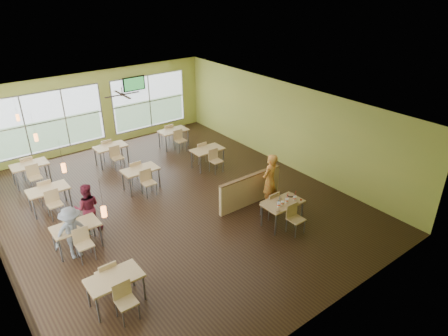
{
  "coord_description": "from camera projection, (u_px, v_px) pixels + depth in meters",
  "views": [
    {
      "loc": [
        -5.41,
        -9.85,
        6.79
      ],
      "look_at": [
        1.52,
        -0.81,
        1.15
      ],
      "focal_mm": 32.0,
      "sensor_mm": 36.0,
      "label": 1
    }
  ],
  "objects": [
    {
      "name": "man_plaid",
      "position": [
        270.0,
        181.0,
        12.49
      ],
      "size": [
        0.74,
        0.59,
        1.78
      ],
      "primitive_type": "imported",
      "rotation": [
        0.0,
        0.0,
        3.42
      ],
      "color": "#D64817",
      "rests_on": "floor"
    },
    {
      "name": "ceiling_fan",
      "position": [
        122.0,
        95.0,
        13.79
      ],
      "size": [
        1.25,
        1.25,
        0.29
      ],
      "color": "#2D2119",
      "rests_on": "ceiling"
    },
    {
      "name": "cup_yellow",
      "position": [
        282.0,
        203.0,
        11.42
      ],
      "size": [
        0.09,
        0.09,
        0.34
      ],
      "color": "white",
      "rests_on": "main_table"
    },
    {
      "name": "patron_maroon",
      "position": [
        87.0,
        208.0,
        11.35
      ],
      "size": [
        0.88,
        0.79,
        1.48
      ],
      "primitive_type": "imported",
      "rotation": [
        0.0,
        0.0,
        2.76
      ],
      "color": "maroon",
      "rests_on": "floor"
    },
    {
      "name": "patron_grey",
      "position": [
        72.0,
        233.0,
        10.25
      ],
      "size": [
        0.98,
        0.59,
        1.49
      ],
      "primitive_type": "imported",
      "rotation": [
        0.0,
        0.0,
        0.04
      ],
      "color": "slate",
      "rests_on": "floor"
    },
    {
      "name": "cup_blue",
      "position": [
        279.0,
        204.0,
        11.33
      ],
      "size": [
        0.11,
        0.11,
        0.38
      ],
      "color": "white",
      "rests_on": "main_table"
    },
    {
      "name": "ketchup_cup",
      "position": [
        301.0,
        200.0,
        11.69
      ],
      "size": [
        0.06,
        0.06,
        0.03
      ],
      "primitive_type": "cylinder",
      "color": "#941F00",
      "rests_on": "main_table"
    },
    {
      "name": "cup_red_far",
      "position": [
        295.0,
        198.0,
        11.67
      ],
      "size": [
        0.1,
        0.1,
        0.35
      ],
      "color": "white",
      "rests_on": "main_table"
    },
    {
      "name": "pendant_lights",
      "position": [
        50.0,
        152.0,
        10.61
      ],
      "size": [
        0.11,
        7.31,
        0.86
      ],
      "color": "#2D2119",
      "rests_on": "ceiling"
    },
    {
      "name": "half_wall_divider",
      "position": [
        250.0,
        190.0,
        12.72
      ],
      "size": [
        2.4,
        0.14,
        1.04
      ],
      "color": "#DEAD77",
      "rests_on": "floor"
    },
    {
      "name": "food_basket",
      "position": [
        290.0,
        195.0,
        11.91
      ],
      "size": [
        0.23,
        0.23,
        0.05
      ],
      "color": "black",
      "rests_on": "main_table"
    },
    {
      "name": "cup_red_near",
      "position": [
        287.0,
        200.0,
        11.56
      ],
      "size": [
        0.09,
        0.09,
        0.34
      ],
      "color": "white",
      "rests_on": "main_table"
    },
    {
      "name": "wrapper_mid",
      "position": [
        278.0,
        199.0,
        11.72
      ],
      "size": [
        0.24,
        0.22,
        0.05
      ],
      "primitive_type": "ellipsoid",
      "rotation": [
        0.0,
        0.0,
        -0.22
      ],
      "color": "#9E714C",
      "rests_on": "main_table"
    },
    {
      "name": "window_bays",
      "position": [
        51.0,
        152.0,
        13.05
      ],
      "size": [
        9.24,
        10.24,
        2.38
      ],
      "color": "white",
      "rests_on": "room"
    },
    {
      "name": "dining_tables",
      "position": [
        117.0,
        176.0,
        13.33
      ],
      "size": [
        6.92,
        8.72,
        0.87
      ],
      "color": "#DEAD77",
      "rests_on": "floor"
    },
    {
      "name": "main_table",
      "position": [
        283.0,
        206.0,
        11.64
      ],
      "size": [
        1.22,
        1.52,
        0.87
      ],
      "color": "#DEAD77",
      "rests_on": "floor"
    },
    {
      "name": "wrapper_right",
      "position": [
        297.0,
        203.0,
        11.52
      ],
      "size": [
        0.17,
        0.16,
        0.03
      ],
      "primitive_type": "ellipsoid",
      "rotation": [
        0.0,
        0.0,
        0.38
      ],
      "color": "#9E714C",
      "rests_on": "main_table"
    },
    {
      "name": "wrapper_left",
      "position": [
        278.0,
        210.0,
        11.16
      ],
      "size": [
        0.19,
        0.18,
        0.04
      ],
      "primitive_type": "ellipsoid",
      "rotation": [
        0.0,
        0.0,
        0.26
      ],
      "color": "#9E714C",
      "rests_on": "main_table"
    },
    {
      "name": "room",
      "position": [
        169.0,
        159.0,
        12.25
      ],
      "size": [
        12.0,
        12.04,
        3.2
      ],
      "color": "black",
      "rests_on": "ground"
    },
    {
      "name": "tv_backwall",
      "position": [
        134.0,
        84.0,
        17.05
      ],
      "size": [
        1.0,
        0.07,
        0.6
      ],
      "color": "black",
      "rests_on": "wall_back"
    }
  ]
}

